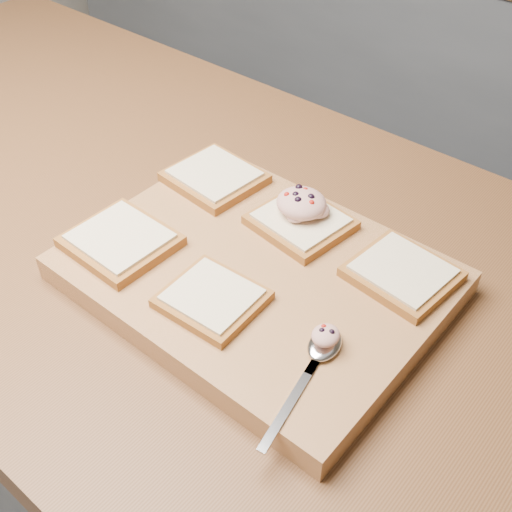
{
  "coord_description": "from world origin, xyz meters",
  "views": [
    {
      "loc": [
        0.48,
        -0.49,
        1.48
      ],
      "look_at": [
        0.1,
        -0.04,
        0.95
      ],
      "focal_mm": 45.0,
      "sensor_mm": 36.0,
      "label": 1
    }
  ],
  "objects_px": {
    "cutting_board": "(256,275)",
    "tuna_salad_dollop": "(301,203)",
    "bread_far_center": "(301,222)",
    "spoon": "(320,352)"
  },
  "relations": [
    {
      "from": "cutting_board",
      "to": "tuna_salad_dollop",
      "type": "bearing_deg",
      "value": 94.95
    },
    {
      "from": "cutting_board",
      "to": "spoon",
      "type": "xyz_separation_m",
      "value": [
        0.15,
        -0.07,
        0.02
      ]
    },
    {
      "from": "bread_far_center",
      "to": "tuna_salad_dollop",
      "type": "distance_m",
      "value": 0.03
    },
    {
      "from": "cutting_board",
      "to": "tuna_salad_dollop",
      "type": "height_order",
      "value": "tuna_salad_dollop"
    },
    {
      "from": "bread_far_center",
      "to": "tuna_salad_dollop",
      "type": "relative_size",
      "value": 1.92
    },
    {
      "from": "bread_far_center",
      "to": "tuna_salad_dollop",
      "type": "xyz_separation_m",
      "value": [
        -0.01,
        0.01,
        0.02
      ]
    },
    {
      "from": "spoon",
      "to": "cutting_board",
      "type": "bearing_deg",
      "value": 155.49
    },
    {
      "from": "cutting_board",
      "to": "tuna_salad_dollop",
      "type": "xyz_separation_m",
      "value": [
        -0.01,
        0.1,
        0.05
      ]
    },
    {
      "from": "cutting_board",
      "to": "spoon",
      "type": "bearing_deg",
      "value": -24.51
    },
    {
      "from": "bread_far_center",
      "to": "spoon",
      "type": "xyz_separation_m",
      "value": [
        0.15,
        -0.16,
        -0.0
      ]
    }
  ]
}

